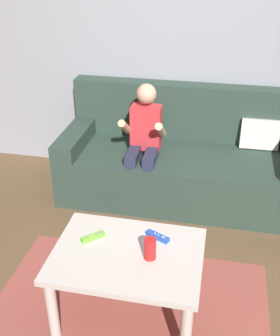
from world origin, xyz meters
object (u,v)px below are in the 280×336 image
(coffee_table, at_px, (128,264))
(game_remote_lime_center, at_px, (93,237))
(person_seated_on_couch, at_px, (144,140))
(game_remote_blue_near_edge, at_px, (158,236))
(couch, at_px, (182,161))
(soda_can, at_px, (150,249))

(coffee_table, relative_size, game_remote_lime_center, 6.37)
(person_seated_on_couch, height_order, game_remote_blue_near_edge, person_seated_on_couch)
(game_remote_lime_center, bearing_deg, game_remote_blue_near_edge, 12.44)
(couch, xyz_separation_m, coffee_table, (-0.14, -1.39, 0.08))
(couch, distance_m, coffee_table, 1.40)
(person_seated_on_couch, distance_m, soda_can, 1.25)
(game_remote_blue_near_edge, relative_size, game_remote_lime_center, 1.11)
(coffee_table, distance_m, soda_can, 0.19)
(soda_can, bearing_deg, game_remote_blue_near_edge, 84.95)
(game_remote_lime_center, distance_m, soda_can, 0.36)
(game_remote_blue_near_edge, bearing_deg, coffee_table, -131.99)
(game_remote_blue_near_edge, distance_m, soda_can, 0.18)
(coffee_table, distance_m, game_remote_blue_near_edge, 0.23)
(coffee_table, bearing_deg, game_remote_blue_near_edge, 48.01)
(person_seated_on_couch, height_order, soda_can, person_seated_on_couch)
(coffee_table, xyz_separation_m, game_remote_lime_center, (-0.22, 0.08, 0.09))
(person_seated_on_couch, bearing_deg, soda_can, -77.37)
(couch, height_order, soda_can, couch)
(game_remote_blue_near_edge, bearing_deg, soda_can, -95.05)
(couch, height_order, coffee_table, couch)
(person_seated_on_couch, bearing_deg, game_remote_lime_center, -93.58)
(couch, xyz_separation_m, person_seated_on_couch, (-0.29, -0.19, 0.26))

